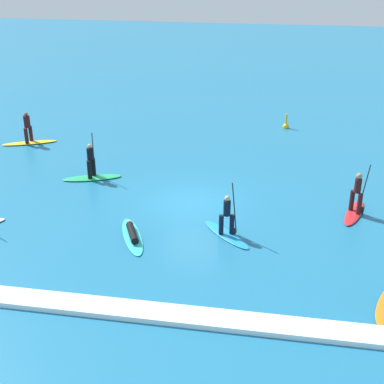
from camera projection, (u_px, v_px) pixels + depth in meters
name	position (u px, v px, depth m)	size (l,w,h in m)	color
ground_plane	(192.00, 202.00, 24.20)	(120.00, 120.00, 0.00)	#1E6B93
surfer_on_blue_board	(227.00, 225.00, 21.27)	(2.33, 2.42, 2.31)	#1E8CD1
surfer_on_yellow_board	(29.00, 135.00, 31.09)	(3.02, 1.79, 1.86)	yellow
surfer_on_green_board	(92.00, 171.00, 26.45)	(2.90, 1.67, 2.33)	#23B266
surfer_on_red_board	(356.00, 204.00, 22.97)	(1.37, 2.71, 2.26)	red
surfer_on_teal_board	(132.00, 234.00, 21.27)	(1.88, 3.08, 0.37)	#33C6CC
marker_buoy	(286.00, 125.00, 33.87)	(0.39, 0.39, 1.01)	yellow
wave_crest	(147.00, 312.00, 16.84)	(22.88, 0.90, 0.18)	white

